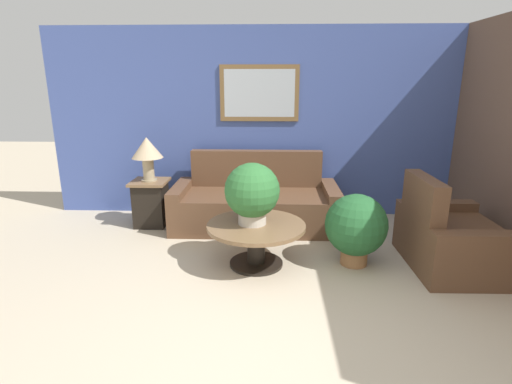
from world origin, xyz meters
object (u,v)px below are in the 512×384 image
object	(u,v)px
couch_main	(255,204)
potted_plant_on_table	(252,192)
potted_plant_floor	(356,227)
side_table	(151,203)
table_lamp	(147,151)
armchair	(449,239)
coffee_table	(256,235)

from	to	relation	value
couch_main	potted_plant_on_table	xyz separation A→B (m)	(0.01, -1.17, 0.50)
couch_main	potted_plant_floor	xyz separation A→B (m)	(1.10, -1.13, 0.12)
potted_plant_floor	couch_main	bearing A→B (deg)	134.28
side_table	potted_plant_floor	distance (m)	2.73
couch_main	potted_plant_floor	world-z (taller)	couch_main
couch_main	table_lamp	xyz separation A→B (m)	(-1.40, -0.03, 0.71)
armchair	coffee_table	distance (m)	2.01
couch_main	side_table	world-z (taller)	couch_main
side_table	table_lamp	xyz separation A→B (m)	(0.00, -0.00, 0.70)
coffee_table	potted_plant_on_table	distance (m)	0.47
armchair	potted_plant_floor	size ratio (longest dim) A/B	1.52
table_lamp	potted_plant_on_table	world-z (taller)	table_lamp
coffee_table	side_table	world-z (taller)	side_table
potted_plant_on_table	potted_plant_floor	distance (m)	1.15
potted_plant_on_table	potted_plant_floor	bearing A→B (deg)	2.33
coffee_table	potted_plant_floor	world-z (taller)	potted_plant_floor
coffee_table	side_table	size ratio (longest dim) A/B	1.67
coffee_table	potted_plant_on_table	xyz separation A→B (m)	(-0.04, 0.02, 0.47)
coffee_table	side_table	distance (m)	1.86
potted_plant_on_table	potted_plant_floor	xyz separation A→B (m)	(1.08, 0.04, -0.37)
side_table	table_lamp	size ratio (longest dim) A/B	1.07
table_lamp	potted_plant_floor	world-z (taller)	table_lamp
couch_main	armchair	bearing A→B (deg)	-28.80
couch_main	side_table	distance (m)	1.40
armchair	side_table	xyz separation A→B (m)	(-3.47, 1.11, 0.01)
side_table	table_lamp	world-z (taller)	table_lamp
potted_plant_floor	coffee_table	bearing A→B (deg)	-176.68
armchair	coffee_table	size ratio (longest dim) A/B	1.13
table_lamp	potted_plant_floor	size ratio (longest dim) A/B	0.75
potted_plant_on_table	coffee_table	bearing A→B (deg)	-21.18
potted_plant_on_table	table_lamp	bearing A→B (deg)	141.08
armchair	couch_main	bearing A→B (deg)	60.25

